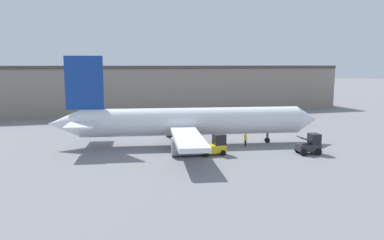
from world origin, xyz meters
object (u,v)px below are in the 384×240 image
baggage_tug (215,146)px  belt_loader_truck (310,145)px  ground_crew_worker (246,140)px  airplane (185,122)px

baggage_tug → belt_loader_truck: baggage_tug is taller
ground_crew_worker → belt_loader_truck: belt_loader_truck is taller
airplane → belt_loader_truck: bearing=-25.6°
baggage_tug → belt_loader_truck: (11.07, -2.76, 0.05)m
airplane → ground_crew_worker: 8.31m
airplane → baggage_tug: size_ratio=11.59×
ground_crew_worker → baggage_tug: baggage_tug is taller
ground_crew_worker → baggage_tug: 6.25m
ground_crew_worker → baggage_tug: bearing=4.2°
airplane → ground_crew_worker: airplane is taller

